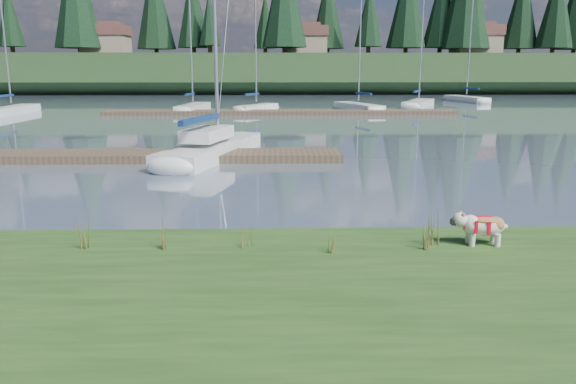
{
  "coord_description": "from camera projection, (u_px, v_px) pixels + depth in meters",
  "views": [
    {
      "loc": [
        1.48,
        -11.9,
        3.37
      ],
      "look_at": [
        1.77,
        -0.5,
        0.84
      ],
      "focal_mm": 35.0,
      "sensor_mm": 36.0,
      "label": 1
    }
  ],
  "objects": [
    {
      "name": "bank",
      "position": [
        146.0,
        354.0,
        6.41
      ],
      "size": [
        60.0,
        9.0,
        0.35
      ],
      "primitive_type": "cube",
      "color": "#2C4E1C",
      "rests_on": "ground"
    },
    {
      "name": "house_1",
      "position": [
        305.0,
        40.0,
        80.18
      ],
      "size": [
        6.3,
        5.3,
        4.65
      ],
      "color": "gray",
      "rests_on": "ridge"
    },
    {
      "name": "bulldog",
      "position": [
        482.0,
        225.0,
        9.74
      ],
      "size": [
        0.95,
        0.44,
        0.57
      ],
      "rotation": [
        0.0,
        0.0,
        3.09
      ],
      "color": "silver",
      "rests_on": "bank"
    },
    {
      "name": "ground",
      "position": [
        254.0,
        115.0,
        41.59
      ],
      "size": [
        200.0,
        200.0,
        0.0
      ],
      "primitive_type": "plane",
      "color": "slate",
      "rests_on": "ground"
    },
    {
      "name": "weed_2",
      "position": [
        428.0,
        233.0,
        9.55
      ],
      "size": [
        0.17,
        0.14,
        0.63
      ],
      "color": "#475B23",
      "rests_on": "bank"
    },
    {
      "name": "weed_5",
      "position": [
        433.0,
        228.0,
        9.77
      ],
      "size": [
        0.17,
        0.14,
        0.7
      ],
      "color": "#475B23",
      "rests_on": "bank"
    },
    {
      "name": "house_0",
      "position": [
        106.0,
        39.0,
        78.5
      ],
      "size": [
        6.3,
        5.3,
        4.65
      ],
      "color": "gray",
      "rests_on": "ridge"
    },
    {
      "name": "weed_4",
      "position": [
        334.0,
        243.0,
        9.36
      ],
      "size": [
        0.17,
        0.14,
        0.41
      ],
      "color": "#475B23",
      "rests_on": "bank"
    },
    {
      "name": "mud_lip",
      "position": [
        197.0,
        244.0,
        10.73
      ],
      "size": [
        60.0,
        0.5,
        0.14
      ],
      "primitive_type": "cube",
      "color": "#33281C",
      "rests_on": "ground"
    },
    {
      "name": "sailboat_bg_3",
      "position": [
        355.0,
        106.0,
        45.92
      ],
      "size": [
        3.6,
        7.51,
        10.96
      ],
      "rotation": [
        0.0,
        0.0,
        1.87
      ],
      "color": "white",
      "rests_on": "ground"
    },
    {
      "name": "conifer_7",
      "position": [
        557.0,
        5.0,
        80.02
      ],
      "size": [
        5.28,
        5.28,
        13.2
      ],
      "color": "#382619",
      "rests_on": "ridge"
    },
    {
      "name": "sailboat_bg_0",
      "position": [
        16.0,
        109.0,
        42.71
      ],
      "size": [
        1.64,
        7.5,
        10.89
      ],
      "rotation": [
        0.0,
        0.0,
        1.55
      ],
      "color": "white",
      "rests_on": "ground"
    },
    {
      "name": "weed_3",
      "position": [
        84.0,
        234.0,
        9.57
      ],
      "size": [
        0.17,
        0.14,
        0.61
      ],
      "color": "#475B23",
      "rests_on": "bank"
    },
    {
      "name": "dock_near",
      "position": [
        127.0,
        156.0,
        20.96
      ],
      "size": [
        16.0,
        2.0,
        0.3
      ],
      "primitive_type": "cube",
      "color": "#4C3D2C",
      "rests_on": "ground"
    },
    {
      "name": "sailboat_bg_5",
      "position": [
        463.0,
        98.0,
        57.56
      ],
      "size": [
        2.96,
        7.59,
        10.71
      ],
      "rotation": [
        0.0,
        0.0,
        1.78
      ],
      "color": "white",
      "rests_on": "ground"
    },
    {
      "name": "sailboat_bg_4",
      "position": [
        420.0,
        103.0,
        50.42
      ],
      "size": [
        4.79,
        7.95,
        11.83
      ],
      "rotation": [
        0.0,
        0.0,
        1.14
      ],
      "color": "white",
      "rests_on": "ground"
    },
    {
      "name": "conifer_3",
      "position": [
        192.0,
        8.0,
        79.8
      ],
      "size": [
        4.84,
        4.84,
        12.25
      ],
      "color": "#382619",
      "rests_on": "ridge"
    },
    {
      "name": "ridge",
      "position": [
        263.0,
        74.0,
        83.02
      ],
      "size": [
        200.0,
        20.0,
        5.0
      ],
      "primitive_type": "cube",
      "color": "#1D3319",
      "rests_on": "ground"
    },
    {
      "name": "conifer_5",
      "position": [
        369.0,
        14.0,
        78.66
      ],
      "size": [
        3.96,
        3.96,
        10.35
      ],
      "color": "#382619",
      "rests_on": "ridge"
    },
    {
      "name": "sailboat_bg_1",
      "position": [
        195.0,
        107.0,
        45.07
      ],
      "size": [
        2.19,
        7.26,
        10.76
      ],
      "rotation": [
        0.0,
        0.0,
        1.46
      ],
      "color": "white",
      "rests_on": "ground"
    },
    {
      "name": "dock_far",
      "position": [
        281.0,
        112.0,
        41.6
      ],
      "size": [
        26.0,
        2.2,
        0.3
      ],
      "primitive_type": "cube",
      "color": "#4C3D2C",
      "rests_on": "ground"
    },
    {
      "name": "sailboat_main",
      "position": [
        218.0,
        144.0,
        22.2
      ],
      "size": [
        3.81,
        8.57,
        12.17
      ],
      "rotation": [
        0.0,
        0.0,
        1.31
      ],
      "color": "white",
      "rests_on": "ground"
    },
    {
      "name": "sailboat_bg_2",
      "position": [
        260.0,
        107.0,
        44.33
      ],
      "size": [
        3.74,
        5.47,
        8.76
      ],
      "rotation": [
        0.0,
        0.0,
        1.06
      ],
      "color": "white",
      "rests_on": "ground"
    },
    {
      "name": "weed_0",
      "position": [
        163.0,
        235.0,
        9.56
      ],
      "size": [
        0.17,
        0.14,
        0.56
      ],
      "color": "#475B23",
      "rests_on": "bank"
    },
    {
      "name": "house_2",
      "position": [
        476.0,
        39.0,
        78.82
      ],
      "size": [
        6.3,
        5.3,
        4.65
      ],
      "color": "gray",
      "rests_on": "ridge"
    },
    {
      "name": "weed_1",
      "position": [
        247.0,
        237.0,
        9.63
      ],
      "size": [
        0.17,
        0.14,
        0.42
      ],
      "color": "#475B23",
      "rests_on": "bank"
    }
  ]
}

